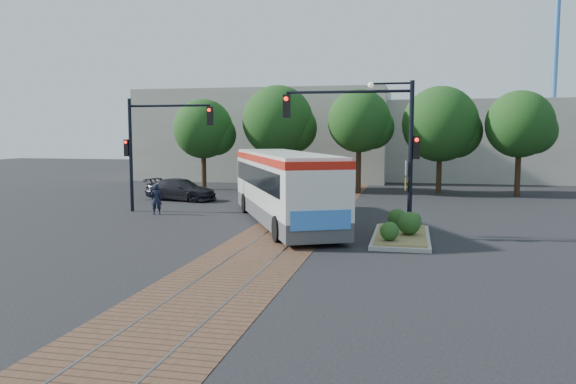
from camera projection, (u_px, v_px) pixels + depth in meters
name	position (u px, v px, depth m)	size (l,w,h in m)	color
ground	(289.00, 230.00, 24.26)	(120.00, 120.00, 0.00)	black
trackbed	(306.00, 217.00, 28.15)	(3.60, 40.00, 0.02)	brown
tree_row	(355.00, 124.00, 39.44)	(26.40, 5.60, 7.67)	#382314
warehouses	(350.00, 137.00, 51.90)	(40.00, 13.00, 8.00)	#ADA899
crane	(555.00, 61.00, 52.28)	(8.00, 0.50, 18.00)	#3F72B2
city_bus	(283.00, 184.00, 25.97)	(7.63, 12.21, 3.29)	#444447
traffic_island	(402.00, 230.00, 22.32)	(2.20, 5.20, 1.13)	gray
signal_pole_main	(379.00, 134.00, 22.22)	(5.49, 0.46, 6.00)	black
signal_pole_left	(150.00, 139.00, 29.54)	(4.99, 0.34, 6.00)	black
officer	(156.00, 199.00, 28.90)	(0.57, 0.38, 1.57)	black
parked_car	(181.00, 190.00, 35.05)	(1.88, 4.63, 1.34)	black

